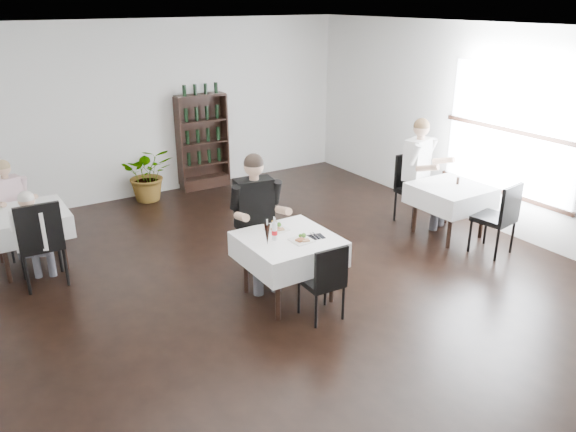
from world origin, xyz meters
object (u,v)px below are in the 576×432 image
object	(u,v)px
potted_tree	(148,174)
diner_main	(257,211)
wine_shelf	(203,143)
main_table	(288,249)

from	to	relation	value
potted_tree	diner_main	bearing A→B (deg)	-88.39
wine_shelf	diner_main	bearing A→B (deg)	-104.89
wine_shelf	main_table	bearing A→B (deg)	-101.78
potted_tree	diner_main	size ratio (longest dim) A/B	0.59
main_table	diner_main	world-z (taller)	diner_main
main_table	diner_main	size ratio (longest dim) A/B	0.63
main_table	potted_tree	world-z (taller)	potted_tree
main_table	potted_tree	bearing A→B (deg)	92.87
wine_shelf	main_table	world-z (taller)	wine_shelf
main_table	diner_main	xyz separation A→B (m)	(-0.11, 0.53, 0.32)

